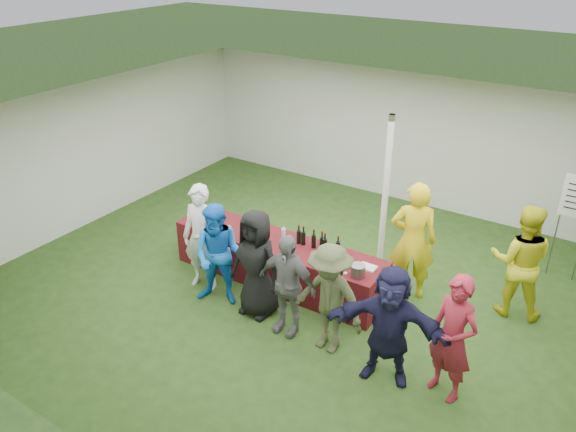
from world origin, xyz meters
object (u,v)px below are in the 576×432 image
Objects in this scene: dump_bucket at (358,271)px; customer_1 at (219,255)px; customer_6 at (453,338)px; customer_0 at (202,238)px; customer_2 at (256,264)px; customer_5 at (389,325)px; staff_pourer at (413,241)px; serving_table at (278,261)px; customer_4 at (329,299)px; staff_back at (520,261)px; customer_3 at (287,284)px.

customer_1 is (-1.94, -0.72, -0.02)m from dump_bucket.
dump_bucket is 1.77m from customer_6.
customer_0 is 1.14m from customer_2.
dump_bucket is 0.13× the size of customer_5.
serving_table is at bearing 1.45° from staff_pourer.
customer_5 is (0.89, -0.09, 0.01)m from customer_4.
customer_6 is (-0.27, -2.18, -0.04)m from staff_back.
dump_bucket is at bearing 0.96° from customer_0.
customer_0 is at bearing 161.36° from customer_5.
staff_back is 1.05× the size of customer_6.
staff_back is at bearing 37.57° from dump_bucket.
staff_back reaches higher than customer_5.
customer_6 is at bearing -18.02° from customer_1.
dump_bucket is at bearing -8.22° from serving_table.
staff_pourer reaches higher than customer_4.
customer_0 is at bearing 176.51° from customer_2.
customer_5 reaches higher than customer_3.
customer_4 is 0.95× the size of customer_6.
staff_pourer is at bearing 17.60° from customer_0.
customer_3 is at bearing 29.56° from staff_back.
staff_pourer reaches higher than serving_table.
customer_3 is (-0.71, -0.76, -0.07)m from dump_bucket.
staff_pourer is 2.11m from customer_3.
dump_bucket is at bearing 92.98° from customer_4.
dump_bucket is 1.11m from staff_pourer.
customer_0 is 1.04× the size of customer_6.
customer_1 is (0.50, -0.20, -0.06)m from customer_0.
customer_3 is at bearing -133.12° from dump_bucket.
customer_6 reaches higher than dump_bucket.
customer_0 is at bearing 13.62° from staff_back.
customer_4 is (1.29, -0.15, -0.04)m from customer_2.
dump_bucket reaches higher than serving_table.
customer_0 reaches higher than customer_1.
staff_back is at bearing 40.42° from customer_3.
customer_0 is at bearing 140.28° from customer_1.
staff_pourer reaches higher than customer_2.
customer_2 is 0.62m from customer_3.
customer_2 reaches higher than customer_3.
customer_5 reaches higher than dump_bucket.
staff_pourer is 1.18× the size of customer_5.
customer_5 is 0.76m from customer_6.
staff_back reaches higher than customer_3.
staff_back is 3.81m from customer_2.
customer_5 is (0.87, -0.87, -0.02)m from dump_bucket.
customer_6 reaches higher than customer_1.
staff_back is at bearing 174.12° from staff_pourer.
customer_0 is at bearing 7.16° from staff_pourer.
customer_1 is at bearing -113.92° from serving_table.
customer_5 is at bearing 82.30° from staff_pourer.
customer_1 is 1.91m from customer_4.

